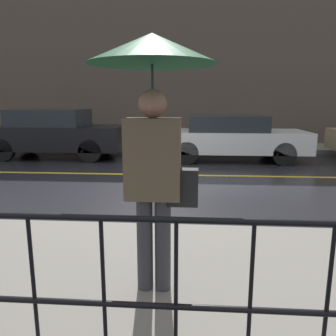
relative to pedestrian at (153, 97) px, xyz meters
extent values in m
plane|color=black|center=(-0.61, 5.09, -1.75)|extent=(80.00, 80.00, 0.00)
cube|color=slate|center=(-0.61, 0.19, -1.68)|extent=(28.00, 2.64, 0.14)
cube|color=slate|center=(-0.61, 9.64, -1.68)|extent=(28.00, 1.96, 0.14)
cube|color=gold|center=(-0.61, 5.09, -1.74)|extent=(25.20, 0.12, 0.01)
cube|color=#4C4238|center=(-0.61, 10.77, 1.48)|extent=(28.00, 0.30, 6.46)
cylinder|color=black|center=(-0.61, -0.88, -0.66)|extent=(12.00, 0.04, 0.04)
cylinder|color=black|center=(-0.61, -0.88, -1.18)|extent=(12.00, 0.04, 0.04)
cylinder|color=black|center=(-0.61, -0.88, -1.14)|extent=(0.02, 0.02, 0.95)
cylinder|color=black|center=(-0.19, -0.88, -1.14)|extent=(0.02, 0.02, 0.95)
cylinder|color=black|center=(0.22, -0.88, -1.14)|extent=(0.02, 0.02, 0.95)
cylinder|color=black|center=(0.64, -0.88, -1.14)|extent=(0.02, 0.02, 0.95)
cylinder|color=black|center=(1.05, -0.88, -1.14)|extent=(0.02, 0.02, 0.95)
cylinder|color=#333338|center=(-0.08, 0.00, -1.21)|extent=(0.13, 0.13, 0.81)
cylinder|color=#333338|center=(0.07, 0.00, -1.21)|extent=(0.13, 0.13, 0.81)
cube|color=brown|center=(-0.01, 0.00, -0.48)|extent=(0.44, 0.26, 0.64)
sphere|color=#97674F|center=(-0.01, 0.00, -0.05)|extent=(0.22, 0.22, 0.22)
cylinder|color=#262628|center=(-0.01, 0.00, -0.12)|extent=(0.02, 0.02, 0.72)
cone|color=#144723|center=(-0.01, 0.00, 0.35)|extent=(0.99, 0.99, 0.22)
cube|color=black|center=(0.23, 0.00, -0.71)|extent=(0.24, 0.12, 0.30)
cube|color=black|center=(-3.93, 7.37, -1.11)|extent=(4.22, 1.73, 0.71)
cube|color=#1E2328|center=(-4.10, 7.37, -0.51)|extent=(2.19, 1.59, 0.51)
cylinder|color=black|center=(-2.62, 8.12, -1.42)|extent=(0.66, 0.22, 0.66)
cylinder|color=black|center=(-2.62, 6.61, -1.42)|extent=(0.66, 0.22, 0.66)
cylinder|color=black|center=(-5.23, 8.12, -1.42)|extent=(0.66, 0.22, 0.66)
cylinder|color=black|center=(-5.23, 6.61, -1.42)|extent=(0.66, 0.22, 0.66)
cube|color=silver|center=(1.50, 7.37, -1.17)|extent=(4.29, 1.85, 0.61)
cube|color=#1E2328|center=(1.33, 7.37, -0.64)|extent=(2.23, 1.70, 0.45)
cylinder|color=black|center=(2.83, 8.18, -1.43)|extent=(0.64, 0.22, 0.64)
cylinder|color=black|center=(2.83, 6.55, -1.43)|extent=(0.64, 0.22, 0.64)
cylinder|color=black|center=(0.17, 8.18, -1.43)|extent=(0.64, 0.22, 0.64)
cylinder|color=black|center=(0.17, 6.55, -1.43)|extent=(0.64, 0.22, 0.64)
camera|label=1|loc=(0.30, -2.54, -0.04)|focal=35.00mm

